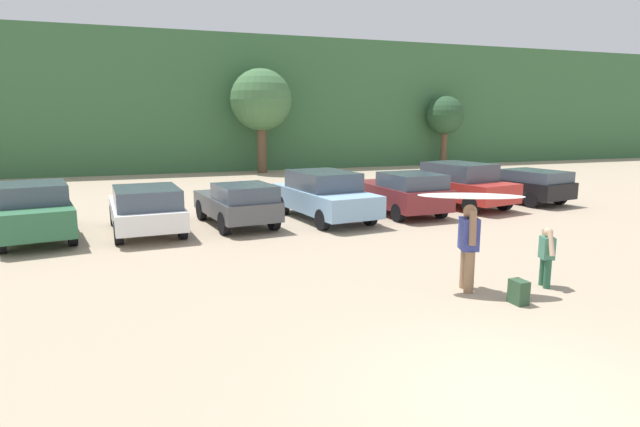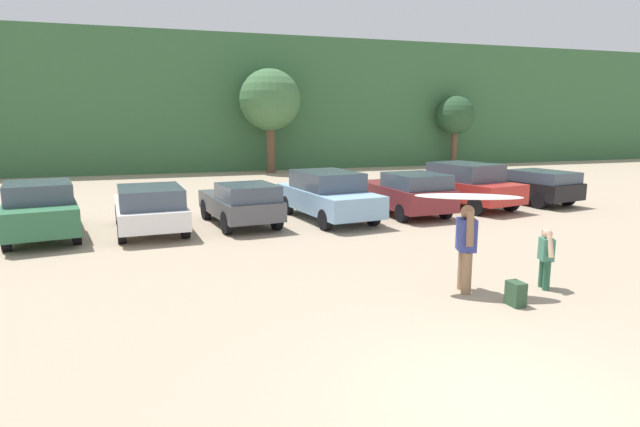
% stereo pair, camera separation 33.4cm
% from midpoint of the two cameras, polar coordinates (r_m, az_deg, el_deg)
% --- Properties ---
extents(ground_plane, '(120.00, 120.00, 0.00)m').
position_cam_midpoint_polar(ground_plane, '(7.16, 19.09, -18.58)').
color(ground_plane, tan).
extents(hillside_ridge, '(108.00, 12.00, 8.61)m').
position_cam_midpoint_polar(hillside_ridge, '(40.06, -14.23, 11.28)').
color(hillside_ridge, '#38663D').
rests_on(hillside_ridge, ground_plane).
extents(tree_center_left, '(3.77, 3.77, 6.38)m').
position_cam_midpoint_polar(tree_center_left, '(33.30, -6.69, 12.02)').
color(tree_center_left, brown).
rests_on(tree_center_left, ground_plane).
extents(tree_right, '(2.67, 2.67, 4.93)m').
position_cam_midpoint_polar(tree_right, '(39.01, 13.12, 10.22)').
color(tree_right, brown).
rests_on(tree_right, ground_plane).
extents(parked_car_forest_green, '(2.59, 4.82, 1.62)m').
position_cam_midpoint_polar(parked_car_forest_green, '(17.03, -29.00, 0.34)').
color(parked_car_forest_green, '#2D6642').
rests_on(parked_car_forest_green, ground_plane).
extents(parked_car_white, '(2.16, 4.46, 1.43)m').
position_cam_midpoint_polar(parked_car_white, '(16.53, -18.85, 0.57)').
color(parked_car_white, white).
rests_on(parked_car_white, ground_plane).
extents(parked_car_dark_gray, '(2.21, 4.15, 1.40)m').
position_cam_midpoint_polar(parked_car_dark_gray, '(16.92, -9.44, 1.15)').
color(parked_car_dark_gray, '#4C4F54').
rests_on(parked_car_dark_gray, ground_plane).
extents(parked_car_sky_blue, '(2.45, 4.83, 1.63)m').
position_cam_midpoint_polar(parked_car_sky_blue, '(17.76, -0.12, 2.05)').
color(parked_car_sky_blue, '#84ADD1').
rests_on(parked_car_sky_blue, ground_plane).
extents(parked_car_maroon, '(2.07, 4.15, 1.53)m').
position_cam_midpoint_polar(parked_car_maroon, '(18.92, 8.35, 2.27)').
color(parked_car_maroon, maroon).
rests_on(parked_car_maroon, ground_plane).
extents(parked_car_red, '(2.77, 4.53, 1.70)m').
position_cam_midpoint_polar(parked_car_red, '(20.90, 14.40, 3.10)').
color(parked_car_red, '#B72D28').
rests_on(parked_car_red, ground_plane).
extents(parked_car_black, '(2.48, 4.53, 1.35)m').
position_cam_midpoint_polar(parked_car_black, '(22.99, 20.53, 2.98)').
color(parked_car_black, black).
rests_on(parked_car_black, ground_plane).
extents(person_adult, '(0.44, 0.74, 1.73)m').
position_cam_midpoint_polar(person_adult, '(10.75, 14.89, -3.03)').
color(person_adult, '#8C6B4C').
rests_on(person_adult, ground_plane).
extents(person_child, '(0.31, 0.53, 1.23)m').
position_cam_midpoint_polar(person_child, '(11.55, 22.52, -4.03)').
color(person_child, '#26593F').
rests_on(person_child, ground_plane).
extents(surfboard_white, '(2.08, 1.42, 0.09)m').
position_cam_midpoint_polar(surfboard_white, '(10.50, 15.12, 1.85)').
color(surfboard_white, white).
extents(backpack_dropped, '(0.24, 0.34, 0.45)m').
position_cam_midpoint_polar(backpack_dropped, '(10.44, 19.81, -7.99)').
color(backpack_dropped, '#2D4C33').
rests_on(backpack_dropped, ground_plane).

